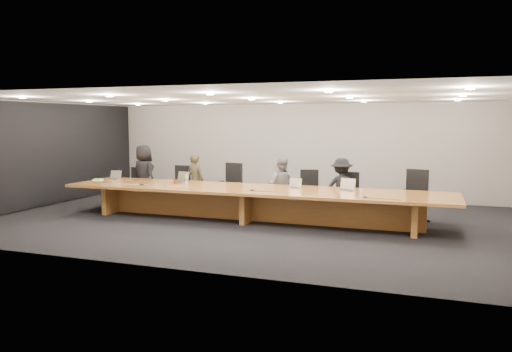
% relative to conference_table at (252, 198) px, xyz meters
% --- Properties ---
extents(ground, '(12.00, 12.00, 0.00)m').
position_rel_conference_table_xyz_m(ground, '(0.00, 0.00, -0.52)').
color(ground, black).
rests_on(ground, ground).
extents(back_wall, '(12.00, 0.02, 2.80)m').
position_rel_conference_table_xyz_m(back_wall, '(0.00, 4.00, 0.88)').
color(back_wall, '#B9B3A9').
rests_on(back_wall, ground).
extents(left_wall_panel, '(0.08, 7.84, 2.74)m').
position_rel_conference_table_xyz_m(left_wall_panel, '(-5.94, 0.00, 0.85)').
color(left_wall_panel, black).
rests_on(left_wall_panel, ground).
extents(conference_table, '(9.00, 1.80, 0.75)m').
position_rel_conference_table_xyz_m(conference_table, '(0.00, 0.00, 0.00)').
color(conference_table, brown).
rests_on(conference_table, ground).
extents(chair_far_left, '(0.60, 0.60, 1.01)m').
position_rel_conference_table_xyz_m(chair_far_left, '(-3.99, 1.20, -0.02)').
color(chair_far_left, black).
rests_on(chair_far_left, ground).
extents(chair_left, '(0.59, 0.59, 1.10)m').
position_rel_conference_table_xyz_m(chair_left, '(-2.58, 1.28, 0.03)').
color(chair_left, black).
rests_on(chair_left, ground).
extents(chair_mid_left, '(0.73, 0.73, 1.21)m').
position_rel_conference_table_xyz_m(chair_mid_left, '(-1.12, 1.31, 0.08)').
color(chair_mid_left, black).
rests_on(chair_mid_left, ground).
extents(chair_mid_right, '(0.69, 0.69, 1.10)m').
position_rel_conference_table_xyz_m(chair_mid_right, '(1.04, 1.33, 0.03)').
color(chair_mid_right, black).
rests_on(chair_mid_right, ground).
extents(chair_right, '(0.60, 0.60, 1.08)m').
position_rel_conference_table_xyz_m(chair_right, '(1.98, 1.28, 0.02)').
color(chair_right, black).
rests_on(chair_right, ground).
extents(chair_far_right, '(0.75, 0.75, 1.20)m').
position_rel_conference_table_xyz_m(chair_far_right, '(3.51, 1.16, 0.08)').
color(chair_far_right, black).
rests_on(chair_far_right, ground).
extents(person_a, '(0.94, 0.78, 1.64)m').
position_rel_conference_table_xyz_m(person_a, '(-3.60, 1.17, 0.30)').
color(person_a, black).
rests_on(person_a, ground).
extents(person_b, '(0.58, 0.45, 1.42)m').
position_rel_conference_table_xyz_m(person_b, '(-2.06, 1.26, 0.19)').
color(person_b, '#312C1A').
rests_on(person_b, ground).
extents(person_c, '(0.68, 0.53, 1.39)m').
position_rel_conference_table_xyz_m(person_c, '(0.37, 1.12, 0.18)').
color(person_c, '#5E5E61').
rests_on(person_c, ground).
extents(person_d, '(1.03, 0.79, 1.41)m').
position_rel_conference_table_xyz_m(person_d, '(1.86, 1.15, 0.18)').
color(person_d, black).
rests_on(person_d, ground).
extents(laptop_a, '(0.32, 0.24, 0.24)m').
position_rel_conference_table_xyz_m(laptop_a, '(-4.00, 0.37, 0.35)').
color(laptop_a, tan).
rests_on(laptop_a, conference_table).
extents(laptop_b, '(0.43, 0.36, 0.29)m').
position_rel_conference_table_xyz_m(laptop_b, '(-2.05, 0.36, 0.37)').
color(laptop_b, tan).
rests_on(laptop_b, conference_table).
extents(laptop_d, '(0.32, 0.25, 0.23)m').
position_rel_conference_table_xyz_m(laptop_d, '(0.91, 0.33, 0.34)').
color(laptop_d, beige).
rests_on(laptop_d, conference_table).
extents(laptop_e, '(0.41, 0.35, 0.28)m').
position_rel_conference_table_xyz_m(laptop_e, '(2.10, 0.29, 0.37)').
color(laptop_e, '#C3B195').
rests_on(laptop_e, conference_table).
extents(water_bottle, '(0.09, 0.09, 0.24)m').
position_rel_conference_table_xyz_m(water_bottle, '(-1.72, 0.09, 0.35)').
color(water_bottle, '#ABBCB6').
rests_on(water_bottle, conference_table).
extents(amber_mug, '(0.10, 0.10, 0.10)m').
position_rel_conference_table_xyz_m(amber_mug, '(-2.04, 0.13, 0.28)').
color(amber_mug, brown).
rests_on(amber_mug, conference_table).
extents(paper_cup_near, '(0.09, 0.09, 0.10)m').
position_rel_conference_table_xyz_m(paper_cup_near, '(1.03, 0.39, 0.28)').
color(paper_cup_near, white).
rests_on(paper_cup_near, conference_table).
extents(paper_cup_far, '(0.08, 0.08, 0.08)m').
position_rel_conference_table_xyz_m(paper_cup_far, '(2.48, 0.07, 0.27)').
color(paper_cup_far, silver).
rests_on(paper_cup_far, conference_table).
extents(notepad, '(0.26, 0.23, 0.01)m').
position_rel_conference_table_xyz_m(notepad, '(-4.35, 0.17, 0.24)').
color(notepad, white).
rests_on(notepad, conference_table).
extents(lime_gadget, '(0.19, 0.13, 0.03)m').
position_rel_conference_table_xyz_m(lime_gadget, '(-4.33, 0.15, 0.26)').
color(lime_gadget, '#57B731').
rests_on(lime_gadget, notepad).
extents(av_box, '(0.19, 0.15, 0.03)m').
position_rel_conference_table_xyz_m(av_box, '(-3.57, -0.62, 0.24)').
color(av_box, '#A3A3A7').
rests_on(av_box, conference_table).
extents(mic_left, '(0.18, 0.18, 0.03)m').
position_rel_conference_table_xyz_m(mic_left, '(-2.70, -0.34, 0.25)').
color(mic_left, black).
rests_on(mic_left, conference_table).
extents(mic_center, '(0.16, 0.16, 0.03)m').
position_rel_conference_table_xyz_m(mic_center, '(0.15, -0.38, 0.25)').
color(mic_center, black).
rests_on(mic_center, conference_table).
extents(mic_right, '(0.13, 0.13, 0.03)m').
position_rel_conference_table_xyz_m(mic_right, '(2.64, -0.60, 0.24)').
color(mic_right, black).
rests_on(mic_right, conference_table).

